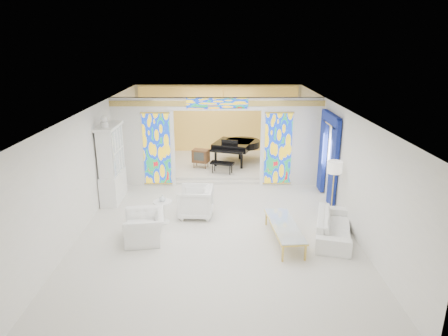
{
  "coord_description": "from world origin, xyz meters",
  "views": [
    {
      "loc": [
        0.13,
        -11.03,
        4.72
      ],
      "look_at": [
        0.21,
        0.2,
        1.16
      ],
      "focal_mm": 32.0,
      "sensor_mm": 36.0,
      "label": 1
    }
  ],
  "objects_px": {
    "sofa": "(334,226)",
    "tv_console": "(201,156)",
    "china_cabinet": "(112,164)",
    "grand_piano": "(237,145)",
    "coffee_table": "(284,226)",
    "armchair_right": "(196,202)",
    "armchair_left": "(145,227)"
  },
  "relations": [
    {
      "from": "china_cabinet",
      "to": "tv_console",
      "type": "relative_size",
      "value": 3.94
    },
    {
      "from": "china_cabinet",
      "to": "sofa",
      "type": "xyz_separation_m",
      "value": [
        6.17,
        -2.55,
        -0.86
      ]
    },
    {
      "from": "armchair_right",
      "to": "tv_console",
      "type": "xyz_separation_m",
      "value": [
        -0.05,
        4.02,
        0.2
      ]
    },
    {
      "from": "tv_console",
      "to": "sofa",
      "type": "bearing_deg",
      "value": -38.76
    },
    {
      "from": "grand_piano",
      "to": "tv_console",
      "type": "relative_size",
      "value": 3.91
    },
    {
      "from": "china_cabinet",
      "to": "tv_console",
      "type": "height_order",
      "value": "china_cabinet"
    },
    {
      "from": "armchair_left",
      "to": "armchair_right",
      "type": "height_order",
      "value": "armchair_right"
    },
    {
      "from": "armchair_right",
      "to": "coffee_table",
      "type": "distance_m",
      "value": 2.74
    },
    {
      "from": "china_cabinet",
      "to": "armchair_right",
      "type": "distance_m",
      "value": 2.98
    },
    {
      "from": "sofa",
      "to": "china_cabinet",
      "type": "bearing_deg",
      "value": 82.81
    },
    {
      "from": "china_cabinet",
      "to": "sofa",
      "type": "height_order",
      "value": "china_cabinet"
    },
    {
      "from": "china_cabinet",
      "to": "tv_console",
      "type": "distance_m",
      "value": 3.84
    },
    {
      "from": "tv_console",
      "to": "grand_piano",
      "type": "bearing_deg",
      "value": 43.06
    },
    {
      "from": "sofa",
      "to": "tv_console",
      "type": "bearing_deg",
      "value": 49.22
    },
    {
      "from": "armchair_right",
      "to": "tv_console",
      "type": "relative_size",
      "value": 1.37
    },
    {
      "from": "china_cabinet",
      "to": "grand_piano",
      "type": "bearing_deg",
      "value": 41.19
    },
    {
      "from": "coffee_table",
      "to": "tv_console",
      "type": "bearing_deg",
      "value": 112.7
    },
    {
      "from": "grand_piano",
      "to": "tv_console",
      "type": "xyz_separation_m",
      "value": [
        -1.4,
        -0.68,
        -0.25
      ]
    },
    {
      "from": "coffee_table",
      "to": "grand_piano",
      "type": "xyz_separation_m",
      "value": [
        -0.92,
        6.22,
        0.46
      ]
    },
    {
      "from": "grand_piano",
      "to": "coffee_table",
      "type": "bearing_deg",
      "value": -62.82
    },
    {
      "from": "grand_piano",
      "to": "armchair_left",
      "type": "bearing_deg",
      "value": -93.61
    },
    {
      "from": "china_cabinet",
      "to": "tv_console",
      "type": "xyz_separation_m",
      "value": [
        2.57,
        2.8,
        -0.54
      ]
    },
    {
      "from": "tv_console",
      "to": "coffee_table",
      "type": "bearing_deg",
      "value": -49.98
    },
    {
      "from": "armchair_left",
      "to": "coffee_table",
      "type": "distance_m",
      "value": 3.45
    },
    {
      "from": "grand_piano",
      "to": "sofa",
      "type": "bearing_deg",
      "value": -51.2
    },
    {
      "from": "armchair_left",
      "to": "tv_console",
      "type": "relative_size",
      "value": 1.59
    },
    {
      "from": "grand_piano",
      "to": "tv_console",
      "type": "distance_m",
      "value": 1.58
    },
    {
      "from": "coffee_table",
      "to": "grand_piano",
      "type": "height_order",
      "value": "grand_piano"
    },
    {
      "from": "sofa",
      "to": "coffee_table",
      "type": "xyz_separation_m",
      "value": [
        -1.28,
        -0.2,
        0.11
      ]
    },
    {
      "from": "china_cabinet",
      "to": "tv_console",
      "type": "bearing_deg",
      "value": 47.45
    },
    {
      "from": "grand_piano",
      "to": "tv_console",
      "type": "height_order",
      "value": "grand_piano"
    },
    {
      "from": "coffee_table",
      "to": "tv_console",
      "type": "relative_size",
      "value": 3.01
    }
  ]
}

